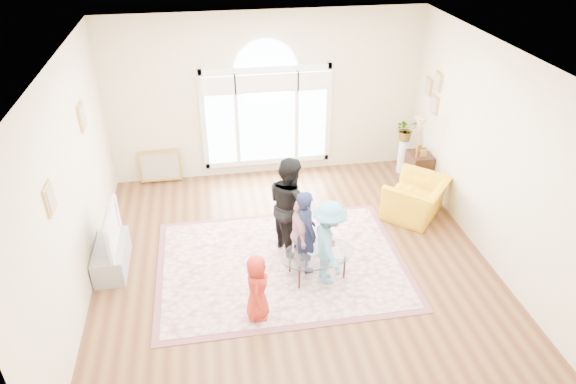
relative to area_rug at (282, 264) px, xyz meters
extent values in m
plane|color=#542F1B|center=(0.19, 0.05, -0.01)|extent=(6.00, 6.00, 0.00)
plane|color=beige|center=(0.19, 3.05, 1.59)|extent=(6.00, 0.00, 6.00)
plane|color=beige|center=(0.19, -2.95, 1.59)|extent=(6.00, 0.00, 6.00)
plane|color=beige|center=(-2.81, 0.05, 1.59)|extent=(0.00, 6.00, 6.00)
plane|color=beige|center=(3.19, 0.05, 1.59)|extent=(0.00, 6.00, 6.00)
plane|color=white|center=(0.19, 0.05, 3.19)|extent=(6.00, 6.00, 0.00)
cube|color=white|center=(0.19, 3.01, 0.24)|extent=(2.50, 0.08, 0.10)
cube|color=white|center=(0.19, 3.01, 2.14)|extent=(2.50, 0.08, 0.10)
cube|color=white|center=(-1.03, 3.01, 1.19)|extent=(0.10, 0.08, 2.00)
cube|color=white|center=(1.41, 3.01, 1.19)|extent=(0.10, 0.08, 2.00)
cube|color=#C6E2FF|center=(-0.70, 3.01, 1.19)|extent=(0.55, 0.02, 1.80)
cube|color=#C6E2FF|center=(1.09, 3.01, 1.19)|extent=(0.55, 0.02, 1.80)
cube|color=#C6E2FF|center=(0.19, 3.01, 1.19)|extent=(1.10, 0.02, 1.80)
cylinder|color=#C6E2FF|center=(0.19, 3.01, 2.09)|extent=(1.20, 0.02, 1.20)
cube|color=white|center=(-0.39, 3.00, 1.19)|extent=(0.07, 0.04, 1.80)
cube|color=white|center=(0.78, 3.00, 1.19)|extent=(0.07, 0.04, 1.80)
cube|color=white|center=(-0.70, 2.93, 1.91)|extent=(0.65, 0.12, 0.35)
cube|color=white|center=(0.19, 2.93, 1.91)|extent=(1.20, 0.12, 0.35)
cube|color=white|center=(1.09, 2.93, 1.91)|extent=(0.65, 0.12, 0.35)
cube|color=tan|center=(-2.79, 1.35, 2.09)|extent=(0.03, 0.34, 0.40)
cube|color=#ADA38E|center=(-2.77, 1.35, 2.09)|extent=(0.01, 0.28, 0.34)
cube|color=tan|center=(-2.79, -0.85, 1.99)|extent=(0.03, 0.30, 0.36)
cube|color=#ADA38E|center=(-2.77, -0.85, 1.99)|extent=(0.01, 0.24, 0.30)
cube|color=tan|center=(3.17, 2.10, 2.04)|extent=(0.03, 0.28, 0.34)
cube|color=#ADA38E|center=(3.16, 2.10, 2.04)|extent=(0.01, 0.22, 0.28)
cube|color=tan|center=(3.17, 2.10, 1.61)|extent=(0.03, 0.28, 0.34)
cube|color=#ADA38E|center=(3.16, 2.10, 1.61)|extent=(0.01, 0.22, 0.28)
cube|color=tan|center=(3.17, 2.45, 1.83)|extent=(0.03, 0.26, 0.32)
cube|color=#ADA38E|center=(3.16, 2.45, 1.83)|extent=(0.01, 0.20, 0.26)
cube|color=beige|center=(0.00, 0.00, 0.00)|extent=(3.60, 2.60, 0.02)
cube|color=#81494F|center=(0.00, 0.00, 0.00)|extent=(3.80, 2.80, 0.01)
cube|color=#9A9DA2|center=(-2.56, 0.35, 0.20)|extent=(0.45, 1.00, 0.42)
imported|color=black|center=(-2.56, 0.35, 0.70)|extent=(0.13, 1.02, 0.59)
cube|color=#6DEEDB|center=(-2.47, 0.35, 0.70)|extent=(0.02, 0.83, 0.47)
ellipsoid|color=silver|center=(0.48, -0.35, 0.40)|extent=(1.23, 0.90, 0.02)
cylinder|color=black|center=(0.80, -0.09, 0.19)|extent=(0.03, 0.03, 0.40)
cylinder|color=black|center=(0.09, -0.21, 0.19)|extent=(0.03, 0.03, 0.40)
cylinder|color=black|center=(0.87, -0.49, 0.19)|extent=(0.03, 0.03, 0.40)
cylinder|color=black|center=(0.16, -0.61, 0.19)|extent=(0.03, 0.03, 0.40)
imported|color=#B2A58C|center=(0.32, -0.33, 0.42)|extent=(0.33, 0.36, 0.03)
imported|color=#B2A58C|center=(0.59, -0.41, 0.42)|extent=(0.21, 0.29, 0.02)
cylinder|color=#BC4F23|center=(0.71, -0.21, 0.47)|extent=(0.07, 0.07, 0.12)
imported|color=yellow|center=(2.54, 0.98, 0.33)|extent=(1.39, 1.40, 0.69)
cube|color=black|center=(2.97, 1.95, 0.34)|extent=(0.40, 0.50, 0.70)
cylinder|color=black|center=(2.82, 1.80, 0.00)|extent=(0.20, 0.20, 0.02)
cylinder|color=#B38239|center=(2.82, 1.80, 0.67)|extent=(0.02, 0.02, 1.35)
cone|color=#CCB284|center=(2.82, 1.80, 1.39)|extent=(0.31, 0.31, 0.22)
cylinder|color=white|center=(2.89, 2.57, 0.34)|extent=(0.20, 0.20, 0.70)
imported|color=#33722D|center=(2.89, 2.57, 0.92)|extent=(0.46, 0.41, 0.47)
cube|color=tan|center=(-1.93, 2.95, -0.01)|extent=(0.80, 0.14, 0.62)
imported|color=#B22A1B|center=(-0.49, -1.05, 0.50)|extent=(0.39, 0.53, 0.98)
imported|color=#19203E|center=(0.33, -0.15, 0.68)|extent=(0.45, 0.56, 1.34)
imported|color=black|center=(0.20, 0.41, 0.81)|extent=(0.81, 0.92, 1.60)
imported|color=#F1A5B2|center=(0.27, -0.08, 0.59)|extent=(0.29, 0.68, 1.16)
imported|color=#579CBF|center=(0.61, -0.48, 0.68)|extent=(0.52, 0.87, 1.33)
camera|label=1|loc=(-0.94, -6.18, 5.05)|focal=32.00mm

